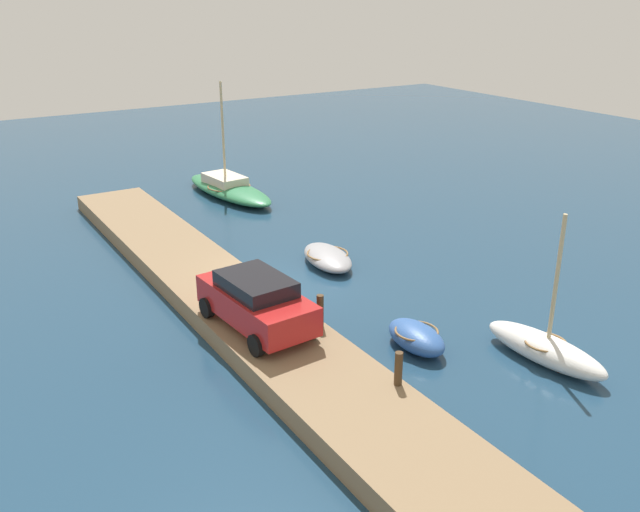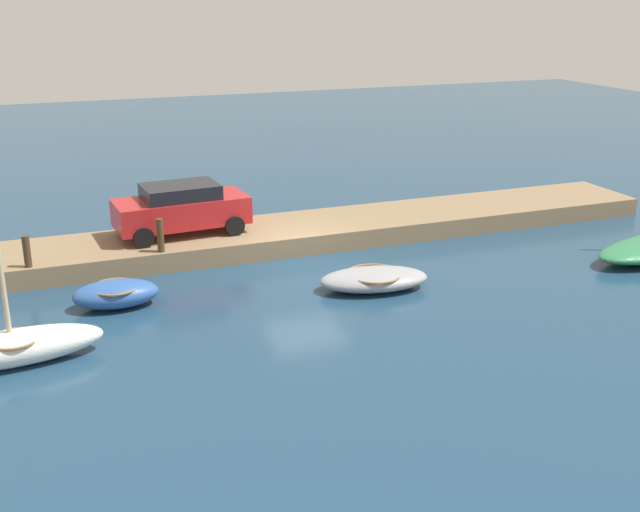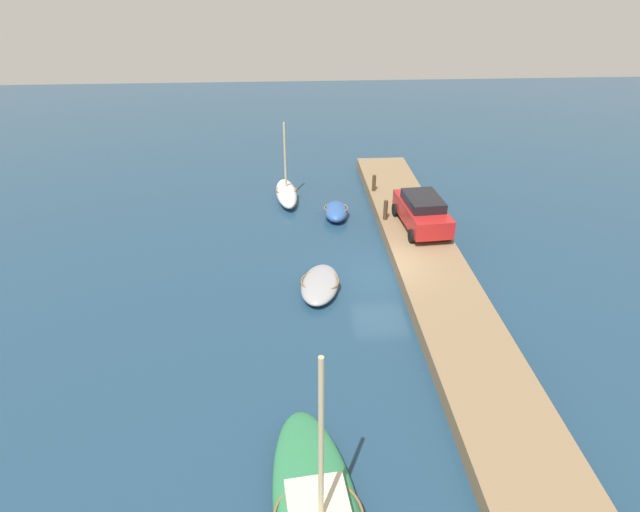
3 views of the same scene
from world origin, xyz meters
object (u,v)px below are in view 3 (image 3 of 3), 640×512
object	(u,v)px
mooring_post_west	(385,210)
parked_car	(422,211)
dinghy_blue	(336,211)
mooring_post_mid_west	(374,183)
rowboat_white	(286,193)
rowboat_grey	(320,284)

from	to	relation	value
mooring_post_west	parked_car	world-z (taller)	parked_car
dinghy_blue	mooring_post_mid_west	xyz separation A→B (m)	(2.13, -2.36, 0.72)
mooring_post_west	mooring_post_mid_west	size ratio (longest dim) A/B	1.11
dinghy_blue	mooring_post_west	distance (m)	2.99
dinghy_blue	parked_car	world-z (taller)	parked_car
mooring_post_west	rowboat_white	bearing A→B (deg)	49.77
dinghy_blue	parked_car	distance (m)	4.91
parked_car	rowboat_grey	bearing A→B (deg)	125.55
dinghy_blue	mooring_post_west	world-z (taller)	mooring_post_west
dinghy_blue	rowboat_grey	world-z (taller)	dinghy_blue
dinghy_blue	rowboat_white	bearing A→B (deg)	49.54
mooring_post_mid_west	rowboat_grey	bearing A→B (deg)	158.19
rowboat_grey	parked_car	world-z (taller)	parked_car
rowboat_white	mooring_post_west	world-z (taller)	rowboat_white
parked_car	rowboat_white	bearing A→B (deg)	47.44
rowboat_white	dinghy_blue	distance (m)	3.70
rowboat_white	mooring_post_west	bearing A→B (deg)	-135.30
dinghy_blue	rowboat_grey	size ratio (longest dim) A/B	0.70
mooring_post_west	mooring_post_mid_west	xyz separation A→B (m)	(3.80, 0.00, -0.05)
mooring_post_west	mooring_post_mid_west	bearing A→B (deg)	0.00
rowboat_grey	rowboat_white	bearing A→B (deg)	18.27
rowboat_white	mooring_post_mid_west	size ratio (longest dim) A/B	4.87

